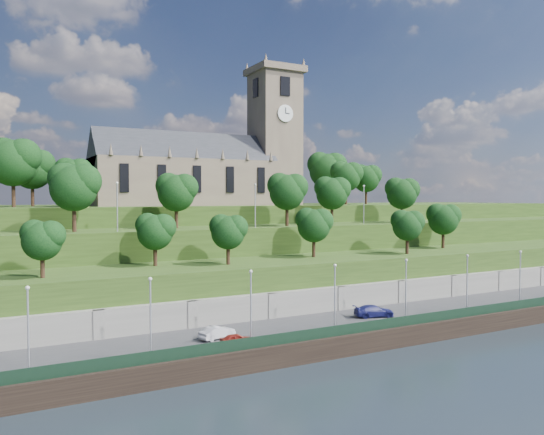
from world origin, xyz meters
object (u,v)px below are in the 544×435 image
car_left (237,339)px  car_right (374,311)px  car_middle (217,332)px  church (211,164)px

car_left → car_right: (19.69, 3.41, 0.15)m
car_middle → car_right: car_right is taller
car_right → church: bearing=23.3°
car_left → car_middle: car_middle is taller
car_left → car_right: 19.98m
car_left → church: bearing=-14.8°
car_left → car_right: bearing=-76.8°
church → car_middle: 47.26m
church → car_middle: church is taller
church → car_right: (5.44, -39.88, -19.81)m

